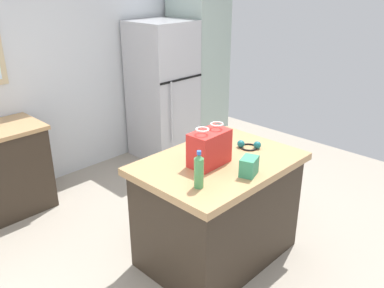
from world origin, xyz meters
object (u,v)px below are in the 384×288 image
small_box (249,166)px  ear_defenders (249,145)px  refrigerator (163,91)px  bottle (199,171)px  kitchen_island (218,209)px  shopping_bag (209,148)px  tall_cabinet (198,71)px

small_box → ear_defenders: size_ratio=0.73×
refrigerator → bottle: (-1.58, -2.13, 0.15)m
refrigerator → bottle: refrigerator is taller
kitchen_island → shopping_bag: bearing=174.8°
kitchen_island → refrigerator: size_ratio=0.73×
refrigerator → ear_defenders: (-0.79, -1.96, 0.05)m
refrigerator → bottle: 2.65m
kitchen_island → small_box: (-0.04, -0.32, 0.52)m
refrigerator → small_box: bearing=-117.8°
refrigerator → small_box: refrigerator is taller
tall_cabinet → ear_defenders: tall_cabinet is taller
tall_cabinet → small_box: tall_cabinet is taller
refrigerator → shopping_bag: size_ratio=5.31×
kitchen_island → shopping_bag: (-0.11, 0.01, 0.58)m
kitchen_island → tall_cabinet: (1.81, 1.94, 0.57)m
tall_cabinet → shopping_bag: size_ratio=6.21×
bottle → kitchen_island: bearing=23.1°
small_box → bottle: bearing=161.3°
refrigerator → small_box: (-1.19, -2.26, 0.10)m
shopping_bag → small_box: size_ratio=2.18×
tall_cabinet → refrigerator: bearing=-180.0°
shopping_bag → bottle: shopping_bag is taller
ear_defenders → bottle: bearing=-168.3°
kitchen_island → ear_defenders: bearing=-3.3°
refrigerator → shopping_bag: (-1.26, -1.93, 0.17)m
kitchen_island → tall_cabinet: size_ratio=0.63×
tall_cabinet → small_box: 2.92m
kitchen_island → ear_defenders: (0.36, -0.02, 0.47)m
kitchen_island → ear_defenders: ear_defenders is taller
small_box → bottle: (-0.39, 0.13, 0.06)m
kitchen_island → bottle: (-0.43, -0.18, 0.57)m
shopping_bag → ear_defenders: size_ratio=1.58×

